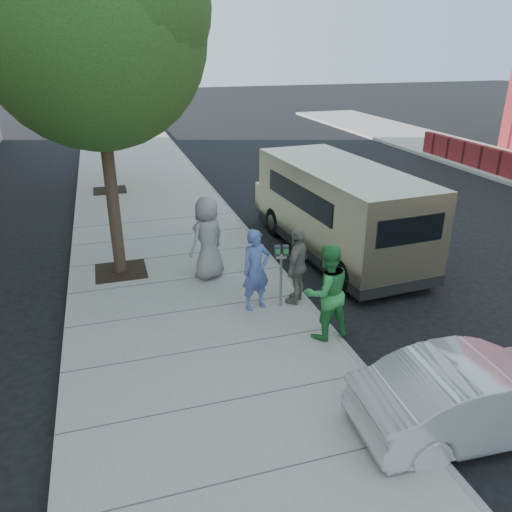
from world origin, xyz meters
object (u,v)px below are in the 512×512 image
Objects in this scene: tree_near at (95,26)px; sedan at (482,395)px; van at (336,208)px; parking_meter at (281,263)px; person_gray_shirt at (208,238)px; person_striped_polo at (297,266)px; person_officer at (256,270)px; person_green_shirt at (327,292)px; tree_far at (95,55)px.

tree_near reaches higher than sedan.
van is 6.87m from sedan.
person_gray_shirt is (-1.13, 1.86, -0.02)m from parking_meter.
person_gray_shirt is (-2.68, 5.99, 0.50)m from sedan.
tree_near reaches higher than parking_meter.
person_gray_shirt is 2.34m from person_striped_polo.
person_officer is 0.93× the size of person_green_shirt.
person_gray_shirt is (-3.61, -0.79, -0.14)m from van.
van reaches higher than sedan.
van is (2.48, 2.65, 0.13)m from parking_meter.
person_green_shirt is at bearing 25.41° from sedan.
person_officer is (-3.00, -2.57, -0.26)m from van.
person_officer is at bearing 76.69° from person_gray_shirt.
tree_far is 3.54× the size of person_green_shirt.
person_officer is (-2.07, 4.21, 0.39)m from sedan.
sedan is at bearing 57.30° from person_striped_polo.
tree_near is at bearing -54.71° from person_green_shirt.
tree_far is 3.36× the size of person_gray_shirt.
sedan is 6.58m from person_gray_shirt.
tree_far reaches higher than person_gray_shirt.
van is at bearing -54.30° from tree_far.
van is at bearing -1.24° from tree_near.
tree_near reaches higher than person_gray_shirt.
tree_near is at bearing 119.99° from person_officer.
tree_near is 7.01m from van.
person_green_shirt reaches higher than person_officer.
sedan is (1.55, -4.13, -0.52)m from parking_meter.
tree_near is 1.15× the size of van.
person_green_shirt is 1.44m from person_striped_polo.
person_green_shirt is at bearing 83.03° from person_gray_shirt.
van is at bearing 57.20° from parking_meter.
tree_near is at bearing 175.05° from van.
person_gray_shirt is at bearing 131.45° from parking_meter.
person_green_shirt is (3.45, -11.72, -3.82)m from tree_far.
van is 3.70m from person_gray_shirt.
tree_far is 12.80m from person_green_shirt.
sedan is at bearing -59.06° from parking_meter.
van is (5.55, -7.72, -3.62)m from tree_far.
person_gray_shirt reaches higher than person_green_shirt.
person_green_shirt reaches higher than person_striped_polo.
tree_near reaches higher than van.
tree_far is at bearing 116.75° from parking_meter.
sedan is at bearing 107.95° from person_green_shirt.
person_officer is at bearing -46.56° from tree_near.
tree_near is 1.16× the size of tree_far.
parking_meter is at bearing -42.16° from tree_near.
van reaches higher than person_green_shirt.
van reaches higher than parking_meter.
person_officer is (2.55, -10.29, -3.88)m from tree_far.
parking_meter is 0.43m from person_striped_polo.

